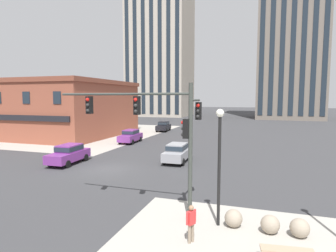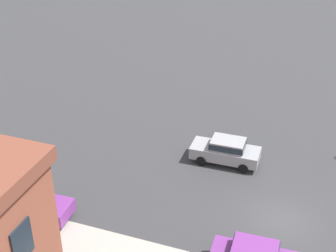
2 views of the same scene
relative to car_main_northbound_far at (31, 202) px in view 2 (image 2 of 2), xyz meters
name	(u,v)px [view 2 (image 2 of 2)]	position (x,y,z in m)	size (l,w,h in m)	color
ground_plane	(281,220)	(4.27, -13.07, -0.92)	(320.00, 320.00, 0.00)	#38383A
car_main_northbound_far	(31,202)	(0.00, 0.00, 0.00)	(2.05, 4.48, 1.68)	#7A3389
car_main_southbound_near	(226,150)	(8.88, -8.77, 0.00)	(1.97, 4.44, 1.68)	#99999E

